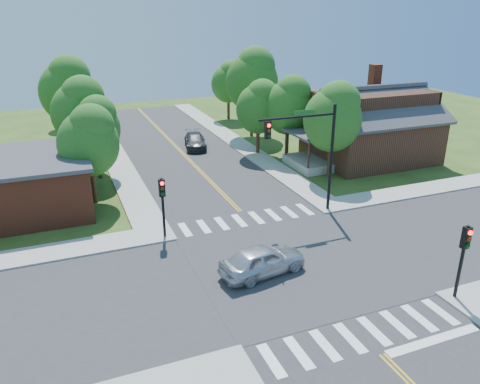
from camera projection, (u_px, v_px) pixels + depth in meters
name	position (u px, v px, depth m)	size (l,w,h in m)	color
ground	(293.00, 265.00, 24.92)	(100.00, 100.00, 0.00)	#2F4916
road_ns	(293.00, 265.00, 24.92)	(10.00, 90.00, 0.04)	#2D2D30
road_ew	(293.00, 265.00, 24.91)	(90.00, 10.00, 0.04)	#2D2D30
intersection_patch	(293.00, 265.00, 24.92)	(10.20, 10.20, 0.06)	#2D2D30
sidewalk_ne	(363.00, 153.00, 44.03)	(40.00, 40.00, 0.14)	#9E9B93
crosswalk_north	(248.00, 219.00, 30.26)	(8.85, 2.00, 0.01)	white
crosswalk_south	(362.00, 334.00, 19.55)	(8.85, 2.00, 0.01)	white
centerline	(293.00, 264.00, 24.91)	(0.30, 90.00, 0.01)	gold
stop_bar	(433.00, 341.00, 19.22)	(4.60, 0.45, 0.09)	white
signal_mast_ne	(310.00, 143.00, 29.33)	(5.30, 0.42, 7.20)	black
signal_pole_se	(464.00, 249.00, 21.03)	(0.34, 0.42, 3.80)	black
signal_pole_nw	(162.00, 197.00, 26.83)	(0.34, 0.42, 3.80)	black
house_ne	(371.00, 123.00, 41.23)	(13.05, 8.80, 7.11)	black
building_nw	(8.00, 186.00, 30.73)	(10.40, 8.40, 3.73)	brown
tree_e_a	(334.00, 115.00, 36.00)	(4.56, 4.33, 7.75)	#382314
tree_e_b	(289.00, 104.00, 41.38)	(4.38, 4.16, 7.45)	#382314
tree_e_c	(253.00, 78.00, 48.00)	(5.47, 5.19, 9.29)	#382314
tree_e_d	(229.00, 81.00, 56.24)	(4.14, 3.93, 7.03)	#382314
tree_w_a	(89.00, 139.00, 31.36)	(4.11, 3.90, 6.98)	#382314
tree_w_b	(81.00, 109.00, 37.67)	(4.65, 4.42, 7.91)	#382314
tree_w_c	(68.00, 88.00, 43.69)	(5.20, 4.94, 8.85)	#382314
tree_w_d	(66.00, 93.00, 52.47)	(3.49, 3.31, 5.93)	#382314
tree_house	(259.00, 106.00, 42.29)	(4.09, 3.89, 6.96)	#382314
tree_bldg	(95.00, 125.00, 36.11)	(3.94, 3.74, 6.69)	#382314
car_silver	(263.00, 261.00, 23.80)	(4.80, 2.56, 1.55)	silver
car_dgrey	(195.00, 141.00, 45.52)	(2.86, 5.04, 1.38)	#2E3033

